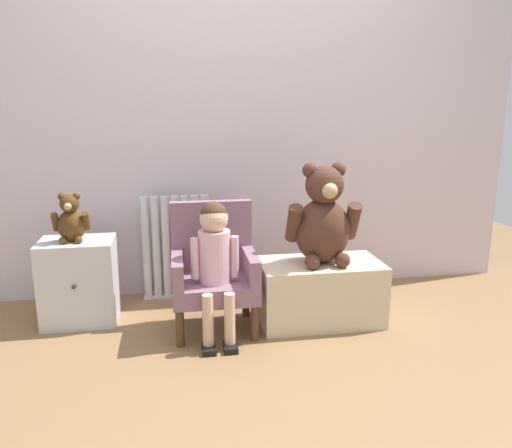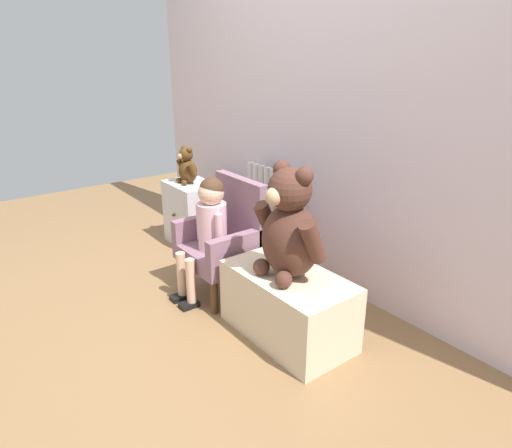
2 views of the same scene
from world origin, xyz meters
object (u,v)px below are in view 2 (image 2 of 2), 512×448
at_px(large_teddy_bear, 290,228).
at_px(small_teddy_bear, 187,167).
at_px(child_armchair, 225,239).
at_px(low_bench, 288,305).
at_px(child_figure, 208,221).
at_px(small_dresser, 193,214).
at_px(radiator, 267,215).

bearing_deg(large_teddy_bear, small_teddy_bear, 171.50).
height_order(child_armchair, large_teddy_bear, large_teddy_bear).
height_order(low_bench, small_teddy_bear, small_teddy_bear).
bearing_deg(child_armchair, large_teddy_bear, -2.47).
distance_m(child_figure, small_teddy_bear, 0.83).
distance_m(child_figure, low_bench, 0.68).
bearing_deg(low_bench, small_teddy_bear, 171.66).
distance_m(child_armchair, child_figure, 0.18).
xyz_separation_m(child_figure, large_teddy_bear, (0.61, 0.09, 0.12)).
xyz_separation_m(low_bench, large_teddy_bear, (0.00, -0.00, 0.43)).
distance_m(child_figure, large_teddy_bear, 0.63).
bearing_deg(large_teddy_bear, small_dresser, 170.69).
bearing_deg(radiator, small_teddy_bear, -151.91).
distance_m(small_dresser, child_figure, 0.85).
xyz_separation_m(small_dresser, low_bench, (1.36, -0.22, -0.07)).
height_order(child_figure, small_teddy_bear, small_teddy_bear).
relative_size(small_dresser, small_teddy_bear, 1.77).
bearing_deg(small_dresser, large_teddy_bear, -9.31).
relative_size(child_armchair, large_teddy_bear, 1.24).
distance_m(child_armchair, small_teddy_bear, 0.83).
height_order(child_figure, large_teddy_bear, large_teddy_bear).
bearing_deg(child_figure, small_teddy_bear, 159.07).
distance_m(large_teddy_bear, small_teddy_bear, 1.39).
xyz_separation_m(small_dresser, small_teddy_bear, (-0.01, -0.02, 0.36)).
bearing_deg(child_figure, small_dresser, 157.59).
xyz_separation_m(radiator, small_teddy_bear, (-0.56, -0.30, 0.27)).
bearing_deg(child_armchair, child_figure, -90.00).
bearing_deg(child_figure, child_armchair, 90.00).
bearing_deg(child_armchair, radiator, 112.56).
height_order(child_armchair, low_bench, child_armchair).
distance_m(radiator, large_teddy_bear, 0.99).
bearing_deg(small_teddy_bear, low_bench, -8.34).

